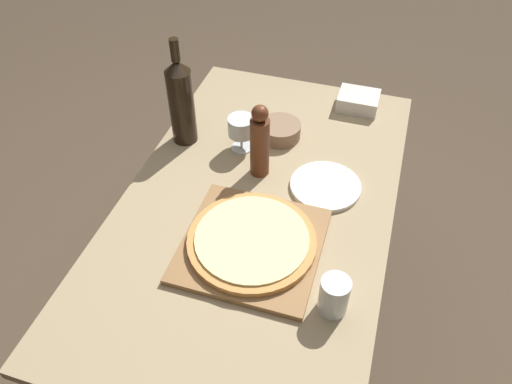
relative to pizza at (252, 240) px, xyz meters
The scene contains 11 objects.
ground_plane 0.82m from the pizza, 102.18° to the left, with size 12.00×12.00×0.00m, color #4C3D2D.
dining_table 0.23m from the pizza, 102.18° to the left, with size 0.78×1.33×0.77m.
cutting_board 0.02m from the pizza, ahead, with size 0.36×0.36×0.02m.
pizza is the anchor object (origin of this frame).
wine_bottle 0.53m from the pizza, 132.85° to the left, with size 0.08×0.08×0.36m.
pepper_mill 0.31m from the pizza, 102.91° to the left, with size 0.06×0.06×0.25m.
wine_glass 0.42m from the pizza, 112.08° to the left, with size 0.08×0.08×0.12m.
small_bowl 0.48m from the pizza, 96.28° to the left, with size 0.14×0.14×0.05m.
drinking_tumbler 0.27m from the pizza, 26.97° to the right, with size 0.07×0.07×0.11m.
dinner_plate 0.32m from the pizza, 63.44° to the left, with size 0.21×0.21×0.01m.
food_container 0.74m from the pizza, 76.92° to the left, with size 0.14×0.12×0.05m.
Camera 1 is at (0.30, -0.97, 1.82)m, focal length 35.00 mm.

